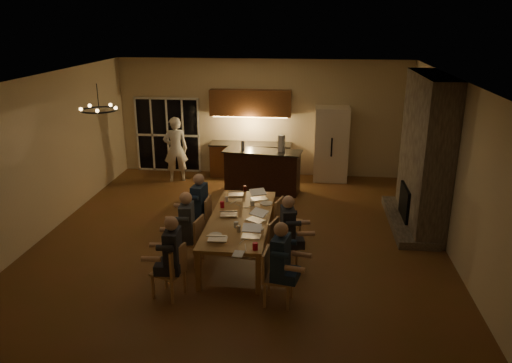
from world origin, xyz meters
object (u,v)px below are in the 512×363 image
Objects in this scene: person_left_mid at (187,229)px; mug_mid at (252,203)px; laptop_b at (251,231)px; bar_blender at (281,143)px; person_right_near at (280,264)px; redcup_mid at (222,205)px; person_right_mid at (288,233)px; plate_left at (215,235)px; chair_right_near at (278,277)px; laptop_f at (259,194)px; plate_near at (257,228)px; can_cola at (245,189)px; person_left_near at (173,258)px; plate_far at (266,203)px; mug_back at (227,199)px; chair_right_mid at (284,246)px; chair_left_far at (199,218)px; refrigerator at (331,144)px; bar_island at (262,171)px; standing_person at (176,149)px; laptop_e at (236,190)px; chandelier at (99,110)px; dining_table at (240,236)px; bar_bottle at (243,145)px; redcup_near at (255,246)px; laptop_d at (255,215)px; person_left_far at (200,207)px; mug_front at (236,225)px; laptop_a at (217,233)px; chair_right_far at (289,222)px; chair_left_near at (168,271)px.

person_left_mid is 13.80× the size of mug_mid.
bar_blender is at bearing 88.39° from laptop_b.
person_right_near is 11.50× the size of redcup_mid.
laptop_b is at bearing 110.43° from person_right_mid.
chair_right_near is at bearing -33.84° from plate_left.
person_left_mid is 1.87m from laptop_f.
can_cola is at bearing 103.59° from plate_near.
person_left_near is 5.41× the size of plate_far.
bar_blender is (0.92, 2.77, 0.48)m from mug_back.
laptop_b is at bearing -94.11° from plate_far.
person_left_mid is (-1.70, 1.12, 0.24)m from chair_right_near.
chair_right_mid is (0.02, 1.12, 0.00)m from chair_right_near.
chair_left_far is at bearing 50.22° from person_right_near.
person_right_mid is at bearing -99.77° from refrigerator.
person_right_near reaches higher than bar_island.
standing_person is 3.57m from can_cola.
laptop_b is 2.09m from laptop_e.
standing_person is at bearing 89.48° from chandelier.
bar_bottle is at bearing 96.93° from dining_table.
refrigerator is 6.21m from redcup_near.
laptop_d is (-0.53, 1.48, 0.42)m from chair_right_near.
laptop_d is (-1.51, -4.88, -0.14)m from refrigerator.
standing_person reaches higher than chair_right_near.
laptop_b is (1.19, -1.41, 0.17)m from person_left_far.
mug_mid is 1.14m from plate_near.
mug_front is (0.88, -1.03, 0.11)m from person_left_far.
person_left_mid is at bearing -178.25° from mug_front.
chandelier is (-2.38, -0.29, 2.38)m from dining_table.
person_right_near is (0.86, -1.64, 0.31)m from dining_table.
redcup_mid is at bearing 78.00° from chair_left_far.
mug_mid is at bearing 75.90° from dining_table.
chandelier is at bearing -159.81° from plate_far.
dining_table is 1.49× the size of bar_island.
chair_right_mid is 3.49× the size of plate_far.
chair_right_mid is at bearing -70.89° from plate_far.
redcup_near is at bearing -79.03° from can_cola.
redcup_near is (0.66, -0.30, -0.05)m from laptop_a.
chair_right_near is 5.38m from bar_bottle.
bar_island is 3.07m from chair_right_far.
bar_island reaches higher than chair_right_near.
laptop_e is at bearing 106.99° from laptop_b.
chair_left_near is 1.02m from plate_left.
chair_right_mid is 8.90× the size of mug_mid.
redcup_near is 1.95m from redcup_mid.
bar_island is 2.51m from standing_person.
chair_left_near is 1.42× the size of chandelier.
chair_right_far is 0.64× the size of person_left_far.
refrigerator is 2.25× the size of chair_left_far.
person_left_far is 11.50× the size of redcup_mid.
chair_left_near is 1.00× the size of chair_right_near.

